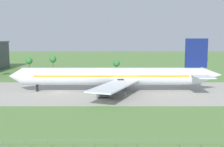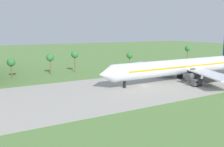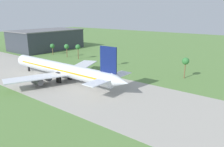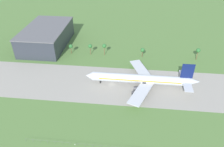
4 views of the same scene
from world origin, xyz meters
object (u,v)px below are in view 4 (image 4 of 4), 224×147
Objects in this scene: jet_airliner at (142,79)px; terminal_building at (47,36)px; no_stopping_sign at (75,145)px; baggage_tug at (135,93)px.

jet_airliner reaches higher than terminal_building.
baggage_tug is at bearing 56.38° from no_stopping_sign.
terminal_building is at bearing 116.06° from no_stopping_sign.
terminal_building is at bearing 148.02° from jet_airliner.
baggage_tug is (-4.70, -11.25, -4.36)m from jet_airliner.
jet_airliner is 1.30× the size of terminal_building.
jet_airliner is at bearing -31.98° from terminal_building.
baggage_tug is 0.07× the size of terminal_building.
jet_airliner is 18.44× the size of baggage_tug.
no_stopping_sign is 124.47m from terminal_building.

